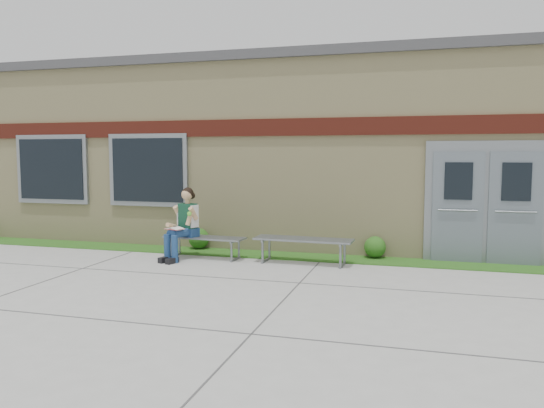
% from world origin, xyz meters
% --- Properties ---
extents(ground, '(80.00, 80.00, 0.00)m').
position_xyz_m(ground, '(0.00, 0.00, 0.00)').
color(ground, '#9E9E99').
rests_on(ground, ground).
extents(grass_strip, '(16.00, 0.80, 0.02)m').
position_xyz_m(grass_strip, '(0.00, 2.60, 0.01)').
color(grass_strip, '#2E5215').
rests_on(grass_strip, ground).
extents(school_building, '(16.20, 6.22, 4.20)m').
position_xyz_m(school_building, '(-0.00, 5.99, 2.10)').
color(school_building, beige).
rests_on(school_building, ground).
extents(bench_left, '(1.67, 0.55, 0.43)m').
position_xyz_m(bench_left, '(-1.27, 2.00, 0.33)').
color(bench_left, slate).
rests_on(bench_left, ground).
extents(bench_right, '(1.87, 0.59, 0.48)m').
position_xyz_m(bench_right, '(0.73, 2.00, 0.37)').
color(bench_right, slate).
rests_on(bench_right, ground).
extents(girl, '(0.59, 0.93, 1.40)m').
position_xyz_m(girl, '(-1.63, 1.79, 0.71)').
color(girl, navy).
rests_on(girl, ground).
extents(shrub_mid, '(0.44, 0.44, 0.44)m').
position_xyz_m(shrub_mid, '(-1.76, 2.85, 0.24)').
color(shrub_mid, '#2E5215').
rests_on(shrub_mid, grass_strip).
extents(shrub_east, '(0.42, 0.42, 0.42)m').
position_xyz_m(shrub_east, '(1.99, 2.85, 0.23)').
color(shrub_east, '#2E5215').
rests_on(shrub_east, grass_strip).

